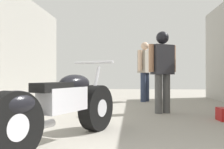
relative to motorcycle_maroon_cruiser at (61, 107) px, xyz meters
name	(u,v)px	position (x,y,z in m)	size (l,w,h in m)	color
ground_plane	(127,117)	(0.71, 1.88, -0.41)	(18.94, 18.94, 0.00)	#9E998E
motorcycle_maroon_cruiser	(61,107)	(0.00, 0.00, 0.00)	(1.05, 2.00, 0.98)	black
mechanic_in_blue	(145,68)	(1.20, 4.63, 0.60)	(0.46, 0.68, 1.79)	#2D3851
mechanic_with_helmet	(162,64)	(1.45, 2.38, 0.60)	(0.63, 0.43, 1.70)	#4C4C4C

